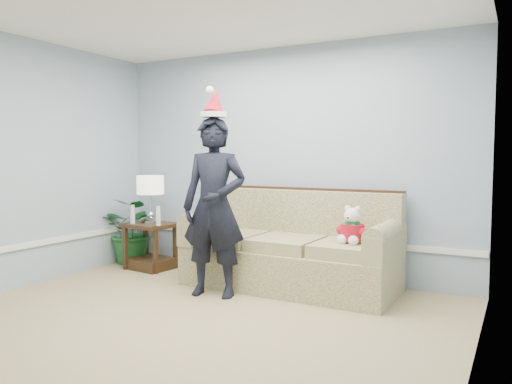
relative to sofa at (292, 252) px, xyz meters
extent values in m
cube|color=tan|center=(-0.32, -2.03, -0.39)|extent=(4.50, 5.00, 0.02)
cube|color=#909FB8|center=(-0.32, 0.48, 0.97)|extent=(4.50, 0.02, 2.70)
cube|color=#909FB8|center=(1.94, -2.03, 0.97)|extent=(0.02, 5.00, 2.70)
cube|color=white|center=(-0.32, 0.45, 0.07)|extent=(4.48, 0.03, 0.06)
cube|color=brown|center=(0.00, -0.06, -0.16)|extent=(2.28, 1.01, 0.43)
cube|color=brown|center=(-0.70, -0.12, 0.12)|extent=(0.68, 0.79, 0.13)
cube|color=brown|center=(0.00, -0.12, 0.12)|extent=(0.68, 0.79, 0.13)
cube|color=brown|center=(0.70, -0.12, 0.12)|extent=(0.68, 0.79, 0.13)
cube|color=brown|center=(0.00, 0.30, 0.36)|extent=(2.27, 0.26, 0.60)
cube|color=black|center=(0.00, 0.38, 0.66)|extent=(2.26, 0.10, 0.05)
cube|color=brown|center=(-1.03, -0.06, 0.18)|extent=(0.21, 0.97, 0.26)
cube|color=brown|center=(1.03, -0.06, 0.18)|extent=(0.21, 0.97, 0.26)
cube|color=#352213|center=(-1.92, -0.06, 0.18)|extent=(0.66, 0.58, 0.05)
cube|color=#352213|center=(-1.92, -0.06, -0.31)|extent=(0.60, 0.51, 0.14)
cube|color=#352213|center=(-2.17, -0.25, -0.09)|extent=(0.05, 0.05, 0.58)
cube|color=#352213|center=(-1.68, -0.25, -0.09)|extent=(0.05, 0.05, 0.58)
cube|color=#352213|center=(-2.17, 0.14, -0.09)|extent=(0.05, 0.05, 0.58)
cube|color=#352213|center=(-1.68, 0.14, -0.09)|extent=(0.05, 0.05, 0.58)
cylinder|color=silver|center=(-1.90, -0.07, 0.22)|extent=(0.16, 0.16, 0.03)
sphere|color=silver|center=(-1.90, -0.07, 0.31)|extent=(0.09, 0.09, 0.09)
cylinder|color=silver|center=(-1.90, -0.07, 0.46)|extent=(0.03, 0.03, 0.34)
cylinder|color=silver|center=(-1.90, -0.07, 0.69)|extent=(0.34, 0.34, 0.23)
cylinder|color=silver|center=(-2.09, -0.19, 0.27)|extent=(0.06, 0.06, 0.13)
cylinder|color=white|center=(-2.09, -0.19, 0.38)|extent=(0.05, 0.05, 0.11)
cylinder|color=silver|center=(-1.69, -0.19, 0.27)|extent=(0.06, 0.06, 0.13)
cylinder|color=white|center=(-1.69, -0.19, 0.38)|extent=(0.05, 0.05, 0.11)
imported|color=#195725|center=(-2.32, 0.09, 0.06)|extent=(0.84, 0.74, 0.88)
imported|color=black|center=(-0.55, -0.70, 0.53)|extent=(0.74, 0.56, 1.82)
cylinder|color=white|center=(-0.55, -0.70, 1.46)|extent=(0.29, 0.29, 0.05)
cone|color=red|center=(-0.55, -0.68, 1.59)|extent=(0.25, 0.31, 0.30)
sphere|color=white|center=(-0.55, -0.77, 1.69)|extent=(0.08, 0.08, 0.08)
sphere|color=white|center=(0.72, -0.14, 0.29)|extent=(0.22, 0.22, 0.22)
cylinder|color=red|center=(0.72, -0.14, 0.29)|extent=(0.26, 0.26, 0.16)
cylinder|color=#0F642A|center=(0.72, -0.14, 0.38)|extent=(0.18, 0.18, 0.03)
sphere|color=white|center=(0.66, -0.24, 0.23)|extent=(0.10, 0.10, 0.10)
sphere|color=white|center=(0.78, -0.24, 0.23)|extent=(0.10, 0.10, 0.10)
sphere|color=white|center=(0.72, -0.15, 0.46)|extent=(0.16, 0.16, 0.16)
sphere|color=black|center=(0.72, -0.24, 0.44)|extent=(0.02, 0.02, 0.02)
sphere|color=white|center=(0.66, -0.14, 0.53)|extent=(0.06, 0.06, 0.06)
sphere|color=white|center=(0.77, -0.14, 0.53)|extent=(0.06, 0.06, 0.06)
camera|label=1|loc=(2.20, -4.92, 1.05)|focal=35.00mm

